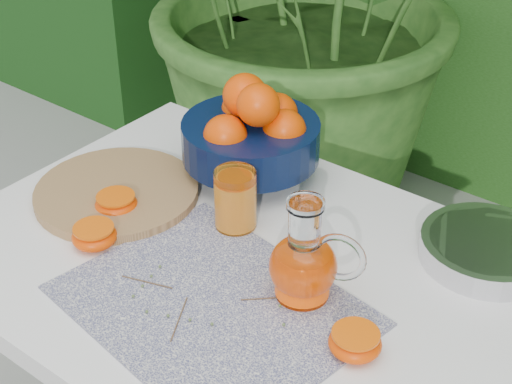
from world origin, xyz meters
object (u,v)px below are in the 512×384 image
Objects in this scene: white_table at (249,303)px; fruit_bowl at (252,132)px; saute_pan at (489,249)px; cutting_board at (117,193)px; juice_pitcher at (305,264)px.

fruit_bowl is at bearing 126.71° from white_table.
saute_pan reaches higher than white_table.
white_table is 0.33m from cutting_board.
fruit_bowl reaches higher than saute_pan.
juice_pitcher is at bearing -4.70° from white_table.
white_table is 2.62× the size of saute_pan.
juice_pitcher reaches higher than cutting_board.
white_table is 3.39× the size of fruit_bowl.
saute_pan reaches higher than cutting_board.
fruit_bowl is at bearing -176.45° from saute_pan.
fruit_bowl reaches higher than cutting_board.
fruit_bowl reaches higher than juice_pitcher.
juice_pitcher is at bearing -39.47° from fruit_bowl.
cutting_board is 0.27m from fruit_bowl.
juice_pitcher is at bearing -125.57° from saute_pan.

